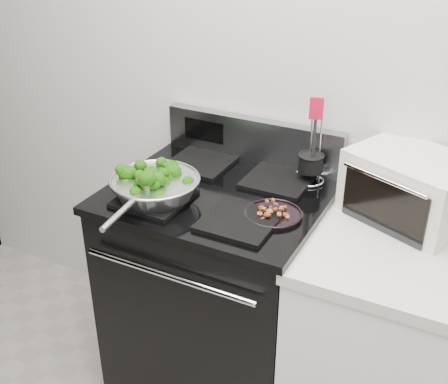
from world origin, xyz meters
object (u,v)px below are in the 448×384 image
Objects in this scene: gas_range at (219,290)px; bacon_plate at (273,211)px; skillet at (155,186)px; toaster_oven at (411,187)px; utensil_holder at (310,167)px.

bacon_plate is (0.25, -0.08, 0.48)m from gas_range.
skillet is at bearing -136.33° from gas_range.
toaster_oven is at bearing 15.37° from gas_range.
utensil_holder is 0.38m from toaster_oven.
utensil_holder is (0.02, 0.30, 0.04)m from bacon_plate.
bacon_plate is 0.59× the size of utensil_holder.
bacon_plate is at bearing -17.74° from gas_range.
skillet is 0.59m from utensil_holder.
skillet reaches higher than bacon_plate.
gas_range is 2.33× the size of toaster_oven.
utensil_holder reaches higher than toaster_oven.
skillet is at bearing -168.95° from bacon_plate.
gas_range is at bearing 37.05° from skillet.
toaster_oven is (0.65, 0.18, 0.55)m from gas_range.
bacon_plate is at bearing -123.95° from toaster_oven.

